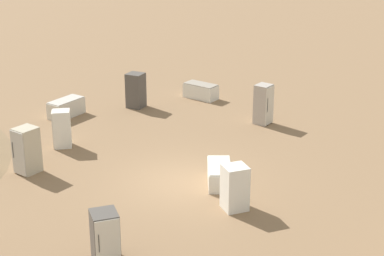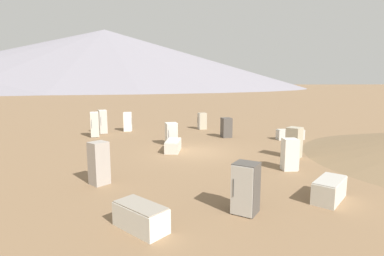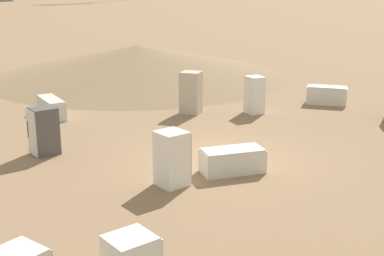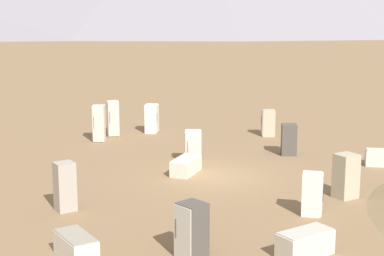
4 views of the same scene
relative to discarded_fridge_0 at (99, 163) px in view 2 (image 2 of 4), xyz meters
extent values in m
plane|color=#846647|center=(-4.84, 4.65, -0.85)|extent=(1000.00, 1000.00, 0.00)
cone|color=gray|center=(-237.35, -28.86, 21.47)|extent=(301.22, 301.22, 44.65)
cone|color=gray|center=(-224.01, -84.81, 12.94)|extent=(296.97, 296.97, 27.59)
cube|color=#A89E93|center=(0.01, 0.01, 0.00)|extent=(0.87, 0.88, 1.70)
cube|color=beige|center=(-0.23, -0.19, 0.00)|extent=(0.43, 0.50, 1.63)
cylinder|color=#2D2D2D|center=(-0.40, -0.04, 0.09)|extent=(0.02, 0.02, 0.60)
cube|color=beige|center=(-10.76, -1.88, 0.08)|extent=(0.68, 0.65, 1.86)
cube|color=beige|center=(-10.44, -1.84, 0.08)|extent=(0.11, 0.56, 1.78)
cylinder|color=#2D2D2D|center=(-10.38, -2.03, 0.17)|extent=(0.02, 0.02, 0.65)
cube|color=silver|center=(-0.66, 8.36, -0.12)|extent=(0.63, 0.69, 1.47)
cube|color=beige|center=(-0.63, 8.70, -0.12)|extent=(0.56, 0.09, 1.41)
cylinder|color=#2D2D2D|center=(-0.43, 8.72, -0.05)|extent=(0.02, 0.02, 0.51)
cube|color=beige|center=(2.93, 8.03, -0.49)|extent=(1.66, 1.72, 0.71)
cube|color=#BCB7AD|center=(2.93, 8.03, -0.12)|extent=(1.59, 1.65, 0.04)
cube|color=beige|center=(-5.25, 3.42, -0.54)|extent=(1.85, 1.15, 0.63)
cube|color=beige|center=(-5.25, 3.42, -0.20)|extent=(1.77, 1.10, 0.04)
cube|color=white|center=(-13.22, 0.35, -0.07)|extent=(0.70, 0.63, 1.56)
cube|color=silver|center=(-13.21, 0.68, -0.07)|extent=(0.67, 0.05, 1.50)
cylinder|color=#2D2D2D|center=(-12.97, 0.71, 0.00)|extent=(0.02, 0.02, 0.55)
cube|color=silver|center=(-7.65, 11.94, -0.51)|extent=(0.65, 1.91, 0.69)
cube|color=beige|center=(-7.65, 11.94, -0.14)|extent=(0.63, 1.84, 0.04)
cube|color=#B2A88E|center=(-2.77, 9.67, -0.03)|extent=(0.99, 1.00, 1.64)
cube|color=#BCB7AD|center=(-3.01, 9.97, -0.03)|extent=(0.53, 0.44, 1.58)
cylinder|color=#2D2D2D|center=(-2.85, 10.14, 0.05)|extent=(0.02, 0.02, 0.58)
cube|color=beige|center=(-12.16, -1.51, 0.08)|extent=(0.76, 0.77, 1.87)
cube|color=#BCB7AD|center=(-11.86, -1.39, 0.08)|extent=(0.24, 0.55, 1.80)
cylinder|color=#2D2D2D|center=(-11.76, -1.58, 0.18)|extent=(0.02, 0.02, 0.66)
cube|color=silver|center=(4.02, 1.68, -0.52)|extent=(1.70, 1.60, 0.67)
cube|color=gray|center=(4.02, 1.68, -0.16)|extent=(1.64, 1.54, 0.04)
cube|color=silver|center=(-7.13, 3.47, -0.13)|extent=(0.77, 0.80, 1.44)
cube|color=#BCB7AD|center=(-6.77, 3.51, -0.13)|extent=(0.13, 0.69, 1.38)
cylinder|color=#2D2D2D|center=(-6.71, 3.27, -0.06)|extent=(0.02, 0.02, 0.50)
cube|color=#4C4742|center=(-9.16, 7.69, -0.13)|extent=(0.79, 0.75, 1.44)
cube|color=beige|center=(-9.54, 7.65, -0.13)|extent=(0.10, 0.66, 1.38)
cylinder|color=#2D2D2D|center=(-9.60, 7.89, -0.06)|extent=(0.02, 0.02, 0.50)
cube|color=#4C4742|center=(3.43, 4.88, -0.06)|extent=(0.98, 0.99, 1.59)
cube|color=#BCB7AD|center=(3.71, 4.65, -0.06)|extent=(0.47, 0.56, 1.52)
cylinder|color=#2D2D2D|center=(3.57, 4.44, 0.02)|extent=(0.02, 0.02, 0.55)
cube|color=#B2A88E|center=(-13.22, 6.66, -0.15)|extent=(0.68, 0.72, 1.41)
cube|color=#BCB7AD|center=(-13.16, 6.33, -0.15)|extent=(0.55, 0.14, 1.35)
cylinder|color=#2D2D2D|center=(-13.35, 6.27, -0.08)|extent=(0.02, 0.02, 0.49)
camera|label=1|loc=(-24.13, 8.97, 8.47)|focal=60.00mm
camera|label=2|loc=(11.89, 1.90, 3.16)|focal=28.00mm
camera|label=3|loc=(-13.41, -7.79, 4.33)|focal=50.00mm
camera|label=4|loc=(20.29, 7.21, 6.30)|focal=60.00mm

